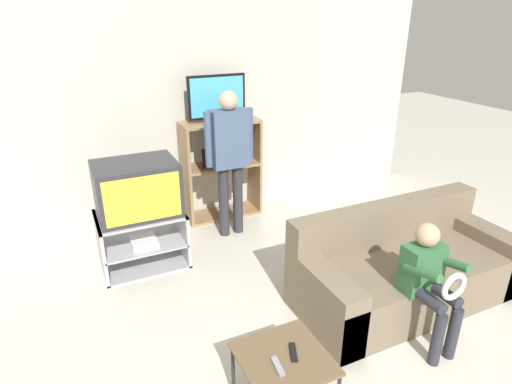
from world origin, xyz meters
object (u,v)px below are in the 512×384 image
(television_flat, at_px, (217,99))
(person_standing_adult, at_px, (230,151))
(television_main, at_px, (137,189))
(person_seated_child, at_px, (430,277))
(couch, at_px, (403,269))
(tv_stand, at_px, (142,239))
(remote_control_white, at_px, (278,366))
(media_shelf, at_px, (221,169))
(snack_table, at_px, (284,363))
(remote_control_black, at_px, (293,352))

(television_flat, relative_size, person_standing_adult, 0.42)
(television_main, relative_size, person_seated_child, 0.78)
(television_main, distance_m, couch, 2.48)
(television_main, height_order, person_standing_adult, person_standing_adult)
(television_flat, xyz_separation_m, person_standing_adult, (-0.05, -0.47, -0.45))
(tv_stand, relative_size, person_seated_child, 0.84)
(tv_stand, xyz_separation_m, person_standing_adult, (1.02, 0.22, 0.69))
(remote_control_white, bearing_deg, person_seated_child, 13.20)
(media_shelf, bearing_deg, snack_table, -103.59)
(television_main, bearing_deg, snack_table, -78.62)
(television_main, relative_size, couch, 0.39)
(media_shelf, xyz_separation_m, remote_control_white, (-0.74, -2.82, -0.17))
(television_flat, height_order, person_seated_child, television_flat)
(snack_table, bearing_deg, television_main, 101.38)
(snack_table, height_order, remote_control_black, remote_control_black)
(television_main, relative_size, person_standing_adult, 0.47)
(couch, xyz_separation_m, person_seated_child, (-0.25, -0.48, 0.29))
(television_main, height_order, television_flat, television_flat)
(remote_control_black, xyz_separation_m, couch, (1.42, 0.58, -0.15))
(snack_table, relative_size, remote_control_white, 3.60)
(remote_control_black, bearing_deg, television_main, 126.10)
(media_shelf, distance_m, snack_table, 2.86)
(television_flat, height_order, person_standing_adult, television_flat)
(media_shelf, relative_size, remote_control_white, 8.13)
(person_standing_adult, height_order, person_seated_child, person_standing_adult)
(remote_control_white, relative_size, person_standing_adult, 0.09)
(media_shelf, relative_size, remote_control_black, 8.13)
(person_standing_adult, xyz_separation_m, person_seated_child, (0.64, -2.19, -0.40))
(tv_stand, relative_size, media_shelf, 0.68)
(media_shelf, distance_m, remote_control_white, 2.92)
(person_standing_adult, bearing_deg, couch, -62.46)
(television_flat, relative_size, snack_table, 1.27)
(television_main, xyz_separation_m, media_shelf, (1.09, 0.68, -0.20))
(remote_control_black, height_order, couch, couch)
(snack_table, height_order, remote_control_white, remote_control_white)
(person_standing_adult, distance_m, person_seated_child, 2.32)
(remote_control_white, xyz_separation_m, person_seated_child, (1.30, 0.15, 0.14))
(tv_stand, bearing_deg, couch, -37.97)
(tv_stand, distance_m, snack_table, 2.12)
(television_flat, xyz_separation_m, person_seated_child, (0.59, -2.66, -0.85))
(television_flat, distance_m, person_seated_child, 2.86)
(remote_control_black, bearing_deg, person_seated_child, 27.58)
(snack_table, height_order, person_seated_child, person_seated_child)
(person_seated_child, bearing_deg, media_shelf, 101.77)
(media_shelf, distance_m, person_seated_child, 2.73)
(television_flat, bearing_deg, remote_control_black, -101.81)
(tv_stand, xyz_separation_m, remote_control_black, (0.49, -2.07, 0.16))
(tv_stand, bearing_deg, snack_table, -78.29)
(television_main, distance_m, media_shelf, 1.30)
(remote_control_black, relative_size, person_seated_child, 0.15)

